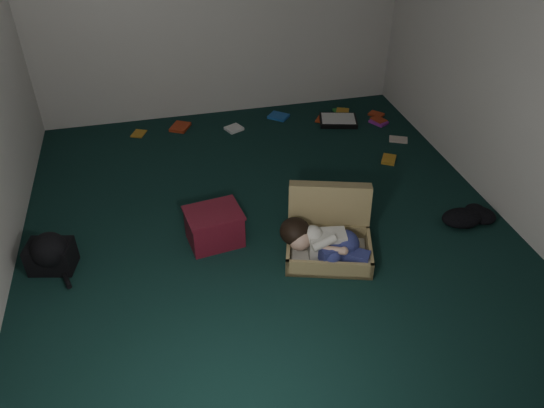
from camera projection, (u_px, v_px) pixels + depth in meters
name	position (u px, v px, depth m)	size (l,w,h in m)	color
floor	(268.00, 227.00, 4.45)	(4.50, 4.50, 0.00)	black
wall_front	(408.00, 323.00, 1.92)	(4.50, 4.50, 0.00)	silver
wall_right	(520.00, 57.00, 4.07)	(4.50, 4.50, 0.00)	silver
suitcase	(329.00, 233.00, 4.17)	(0.81, 0.80, 0.48)	tan
person	(324.00, 242.00, 4.01)	(0.65, 0.49, 0.30)	beige
maroon_bin	(214.00, 227.00, 4.22)	(0.48, 0.40, 0.30)	maroon
backpack	(51.00, 255.00, 3.98)	(0.41, 0.33, 0.25)	black
clothing_pile	(473.00, 216.00, 4.47)	(0.41, 0.34, 0.13)	black
paper_tray	(338.00, 120.00, 5.98)	(0.48, 0.40, 0.06)	black
book_scatter	(304.00, 127.00, 5.89)	(2.91, 1.42, 0.02)	orange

